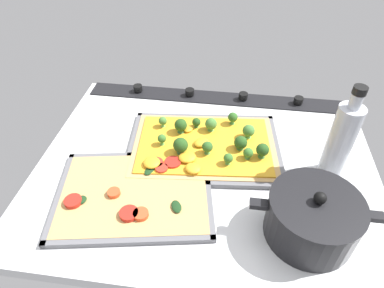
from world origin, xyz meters
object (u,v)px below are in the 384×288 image
object	(u,v)px
veggie_pizza_back	(135,192)
oil_bottle	(341,140)
cooking_pot	(312,218)
broccoli_pizza	(205,144)
baking_tray_front	(204,148)
baking_tray_back	(135,194)

from	to	relation	value
veggie_pizza_back	oil_bottle	world-z (taller)	oil_bottle
veggie_pizza_back	cooking_pot	bearing A→B (deg)	172.66
broccoli_pizza	cooking_pot	size ratio (longest dim) A/B	1.55
baking_tray_front	baking_tray_back	xyz separation A→B (cm)	(13.99, 17.86, 0.01)
baking_tray_front	broccoli_pizza	bearing A→B (deg)	146.26
baking_tray_back	veggie_pizza_back	xyz separation A→B (cm)	(-0.06, -0.12, 0.70)
baking_tray_front	oil_bottle	xyz separation A→B (cm)	(-31.15, 4.17, 9.90)
baking_tray_front	oil_bottle	world-z (taller)	oil_bottle
cooking_pot	oil_bottle	distance (cm)	20.51
veggie_pizza_back	oil_bottle	distance (cm)	47.96
baking_tray_back	oil_bottle	xyz separation A→B (cm)	(-45.13, -13.69, 9.89)
veggie_pizza_back	baking_tray_back	bearing A→B (deg)	61.38
baking_tray_front	broccoli_pizza	world-z (taller)	broccoli_pizza
baking_tray_front	baking_tray_back	world-z (taller)	same
veggie_pizza_back	cooking_pot	xyz separation A→B (cm)	(-37.77, 4.86, 3.93)
veggie_pizza_back	cooking_pot	distance (cm)	38.29
cooking_pot	baking_tray_front	bearing A→B (deg)	-43.46
baking_tray_back	oil_bottle	distance (cm)	48.19
veggie_pizza_back	oil_bottle	bearing A→B (deg)	-163.24
broccoli_pizza	baking_tray_back	bearing A→B (deg)	51.16
baking_tray_front	veggie_pizza_back	xyz separation A→B (cm)	(13.92, 17.74, 0.71)
broccoli_pizza	cooking_pot	bearing A→B (deg)	136.45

